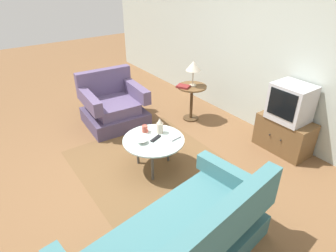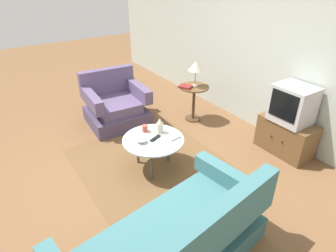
{
  "view_description": "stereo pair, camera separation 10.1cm",
  "coord_description": "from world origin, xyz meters",
  "px_view_note": "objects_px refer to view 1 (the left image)",
  "views": [
    {
      "loc": [
        2.68,
        -1.5,
        2.41
      ],
      "look_at": [
        0.0,
        0.42,
        0.55
      ],
      "focal_mm": 30.7,
      "sensor_mm": 36.0,
      "label": 1
    },
    {
      "loc": [
        2.73,
        -1.41,
        2.41
      ],
      "look_at": [
        0.0,
        0.42,
        0.55
      ],
      "focal_mm": 30.7,
      "sensor_mm": 36.0,
      "label": 2
    }
  ],
  "objects_px": {
    "tv_stand": "(284,134)",
    "tv_remote_dark": "(156,138)",
    "table_lamp": "(193,66)",
    "tv_remote_silver": "(175,138)",
    "side_table": "(192,96)",
    "couch": "(177,246)",
    "coffee_table": "(153,142)",
    "armchair": "(113,107)",
    "bowl": "(142,142)",
    "book": "(183,86)",
    "mug": "(145,129)",
    "vase": "(160,126)",
    "television": "(291,103)"
  },
  "relations": [
    {
      "from": "side_table",
      "to": "tv_remote_silver",
      "type": "height_order",
      "value": "side_table"
    },
    {
      "from": "couch",
      "to": "mug",
      "type": "xyz_separation_m",
      "value": [
        -1.56,
        0.65,
        0.22
      ]
    },
    {
      "from": "mug",
      "to": "side_table",
      "type": "bearing_deg",
      "value": 114.23
    },
    {
      "from": "table_lamp",
      "to": "book",
      "type": "relative_size",
      "value": 1.69
    },
    {
      "from": "vase",
      "to": "tv_remote_dark",
      "type": "height_order",
      "value": "vase"
    },
    {
      "from": "tv_stand",
      "to": "bowl",
      "type": "bearing_deg",
      "value": -110.65
    },
    {
      "from": "vase",
      "to": "tv_remote_silver",
      "type": "bearing_deg",
      "value": 16.27
    },
    {
      "from": "side_table",
      "to": "couch",
      "type": "bearing_deg",
      "value": -42.11
    },
    {
      "from": "armchair",
      "to": "bowl",
      "type": "height_order",
      "value": "armchair"
    },
    {
      "from": "table_lamp",
      "to": "tv_remote_silver",
      "type": "bearing_deg",
      "value": -48.47
    },
    {
      "from": "armchair",
      "to": "side_table",
      "type": "distance_m",
      "value": 1.35
    },
    {
      "from": "tv_stand",
      "to": "book",
      "type": "bearing_deg",
      "value": -157.64
    },
    {
      "from": "television",
      "to": "mug",
      "type": "distance_m",
      "value": 2.02
    },
    {
      "from": "couch",
      "to": "tv_remote_silver",
      "type": "distance_m",
      "value": 1.48
    },
    {
      "from": "table_lamp",
      "to": "bowl",
      "type": "bearing_deg",
      "value": -61.89
    },
    {
      "from": "coffee_table",
      "to": "table_lamp",
      "type": "distance_m",
      "value": 1.63
    },
    {
      "from": "bowl",
      "to": "tv_remote_dark",
      "type": "height_order",
      "value": "bowl"
    },
    {
      "from": "table_lamp",
      "to": "tv_remote_dark",
      "type": "height_order",
      "value": "table_lamp"
    },
    {
      "from": "table_lamp",
      "to": "bowl",
      "type": "distance_m",
      "value": 1.75
    },
    {
      "from": "tv_remote_silver",
      "to": "television",
      "type": "bearing_deg",
      "value": -26.6
    },
    {
      "from": "tv_stand",
      "to": "tv_remote_dark",
      "type": "bearing_deg",
      "value": -112.07
    },
    {
      "from": "tv_remote_silver",
      "to": "tv_remote_dark",
      "type": "bearing_deg",
      "value": 139.41
    },
    {
      "from": "coffee_table",
      "to": "side_table",
      "type": "xyz_separation_m",
      "value": [
        -0.8,
        1.3,
        0.03
      ]
    },
    {
      "from": "couch",
      "to": "coffee_table",
      "type": "height_order",
      "value": "couch"
    },
    {
      "from": "mug",
      "to": "tv_stand",
      "type": "bearing_deg",
      "value": 61.88
    },
    {
      "from": "tv_stand",
      "to": "vase",
      "type": "relative_size",
      "value": 3.58
    },
    {
      "from": "tv_stand",
      "to": "table_lamp",
      "type": "distance_m",
      "value": 1.75
    },
    {
      "from": "side_table",
      "to": "book",
      "type": "xyz_separation_m",
      "value": [
        -0.04,
        -0.16,
        0.19
      ]
    },
    {
      "from": "bowl",
      "to": "tv_remote_silver",
      "type": "xyz_separation_m",
      "value": [
        0.16,
        0.4,
        -0.01
      ]
    },
    {
      "from": "coffee_table",
      "to": "tv_remote_dark",
      "type": "distance_m",
      "value": 0.06
    },
    {
      "from": "side_table",
      "to": "vase",
      "type": "height_order",
      "value": "vase"
    },
    {
      "from": "couch",
      "to": "vase",
      "type": "xyz_separation_m",
      "value": [
        -1.43,
        0.8,
        0.28
      ]
    },
    {
      "from": "vase",
      "to": "book",
      "type": "height_order",
      "value": "vase"
    },
    {
      "from": "coffee_table",
      "to": "vase",
      "type": "xyz_separation_m",
      "value": [
        -0.09,
        0.16,
        0.14
      ]
    },
    {
      "from": "bowl",
      "to": "side_table",
      "type": "bearing_deg",
      "value": 118.29
    },
    {
      "from": "side_table",
      "to": "table_lamp",
      "type": "relative_size",
      "value": 1.46
    },
    {
      "from": "tv_stand",
      "to": "table_lamp",
      "type": "xyz_separation_m",
      "value": [
        -1.53,
        -0.47,
        0.71
      ]
    },
    {
      "from": "mug",
      "to": "tv_remote_silver",
      "type": "relative_size",
      "value": 0.76
    },
    {
      "from": "armchair",
      "to": "vase",
      "type": "xyz_separation_m",
      "value": [
        1.39,
        0.02,
        0.26
      ]
    },
    {
      "from": "armchair",
      "to": "table_lamp",
      "type": "relative_size",
      "value": 2.35
    },
    {
      "from": "coffee_table",
      "to": "table_lamp",
      "type": "relative_size",
      "value": 1.86
    },
    {
      "from": "mug",
      "to": "bowl",
      "type": "bearing_deg",
      "value": -40.49
    },
    {
      "from": "tv_stand",
      "to": "mug",
      "type": "bearing_deg",
      "value": -118.12
    },
    {
      "from": "tv_remote_silver",
      "to": "tv_stand",
      "type": "bearing_deg",
      "value": -26.51
    },
    {
      "from": "couch",
      "to": "tv_remote_dark",
      "type": "relative_size",
      "value": 10.96
    },
    {
      "from": "armchair",
      "to": "mug",
      "type": "distance_m",
      "value": 1.28
    },
    {
      "from": "couch",
      "to": "side_table",
      "type": "xyz_separation_m",
      "value": [
        -2.15,
        1.94,
        0.17
      ]
    },
    {
      "from": "couch",
      "to": "tv_stand",
      "type": "distance_m",
      "value": 2.5
    },
    {
      "from": "armchair",
      "to": "coffee_table",
      "type": "bearing_deg",
      "value": 88.4
    },
    {
      "from": "armchair",
      "to": "tv_remote_silver",
      "type": "distance_m",
      "value": 1.65
    }
  ]
}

